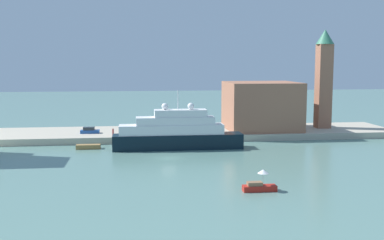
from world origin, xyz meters
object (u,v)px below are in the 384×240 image
small_motorboat (259,185)px  harbor_building (262,106)px  parked_car (90,131)px  work_barge (88,147)px  mooring_bollard (181,134)px  bell_tower (324,75)px  large_yacht (176,133)px  person_figure (113,132)px

small_motorboat → harbor_building: (13.36, 47.92, 6.22)m
harbor_building → parked_car: size_ratio=3.91×
work_barge → mooring_bollard: size_ratio=7.97×
harbor_building → bell_tower: size_ratio=0.70×
small_motorboat → work_barge: (-26.12, 34.82, -0.43)m
large_yacht → mooring_bollard: bearing=78.0°
harbor_building → mooring_bollard: size_ratio=27.43×
small_motorboat → parked_car: 53.57m
harbor_building → bell_tower: 17.12m
small_motorboat → harbor_building: 50.14m
mooring_bollard → parked_car: bearing=163.3°
harbor_building → parked_car: bearing=-177.8°
work_barge → parked_car: parked_car is taller
parked_car → mooring_bollard: 20.92m
parked_car → small_motorboat: bearing=-59.9°
work_barge → mooring_bollard: (19.31, 5.52, 1.33)m
small_motorboat → mooring_bollard: 40.92m
mooring_bollard → large_yacht: bearing=-102.0°
parked_car → mooring_bollard: bearing=-16.7°
large_yacht → mooring_bollard: (1.64, 7.75, -1.44)m
bell_tower → person_figure: size_ratio=14.21×
large_yacht → person_figure: large_yacht is taller
small_motorboat → mooring_bollard: (-6.81, 40.34, 0.90)m
bell_tower → parked_car: bearing=-177.7°
bell_tower → mooring_bollard: 38.72m
small_motorboat → bell_tower: (28.89, 48.61, 13.40)m
mooring_bollard → harbor_building: bearing=20.6°
work_barge → harbor_building: 42.13m
parked_car → person_figure: 6.86m
large_yacht → harbor_building: harbor_building is taller
person_figure → mooring_bollard: person_figure is taller
harbor_building → person_figure: size_ratio=9.95×
parked_car → person_figure: (5.39, -4.23, 0.17)m
harbor_building → large_yacht: bearing=-144.9°
large_yacht → harbor_building: size_ratio=1.57×
work_barge → person_figure: 8.84m
small_motorboat → mooring_bollard: bearing=99.6°
large_yacht → harbor_building: 26.95m
harbor_building → person_figure: (-34.82, -5.81, -4.85)m
harbor_building → mooring_bollard: harbor_building is taller
parked_car → large_yacht: bearing=-36.8°
small_motorboat → person_figure: 47.28m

